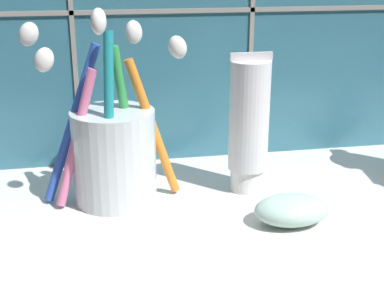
{
  "coord_description": "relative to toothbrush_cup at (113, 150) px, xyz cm",
  "views": [
    {
      "loc": [
        -16.01,
        -44.22,
        24.88
      ],
      "look_at": [
        -7.37,
        1.99,
        8.41
      ],
      "focal_mm": 50.0,
      "sensor_mm": 36.0,
      "label": 1
    }
  ],
  "objects": [
    {
      "name": "sink_counter",
      "position": [
        14.57,
        -4.94,
        -6.26
      ],
      "size": [
        79.74,
        31.4,
        2.0
      ],
      "primitive_type": "cube",
      "color": "silver",
      "rests_on": "ground"
    },
    {
      "name": "toothbrush_cup",
      "position": [
        0.0,
        0.0,
        0.0
      ],
      "size": [
        15.7,
        8.85,
        19.1
      ],
      "color": "silver",
      "rests_on": "sink_counter"
    },
    {
      "name": "toothpaste_tube",
      "position": [
        13.55,
        0.04,
        1.81
      ],
      "size": [
        4.22,
        4.02,
        14.28
      ],
      "color": "white",
      "rests_on": "sink_counter"
    },
    {
      "name": "soap_bar",
      "position": [
        15.41,
        -7.99,
        -3.94
      ],
      "size": [
        6.87,
        4.74,
        2.63
      ],
      "primitive_type": "ellipsoid",
      "color": "silver",
      "rests_on": "sink_counter"
    }
  ]
}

